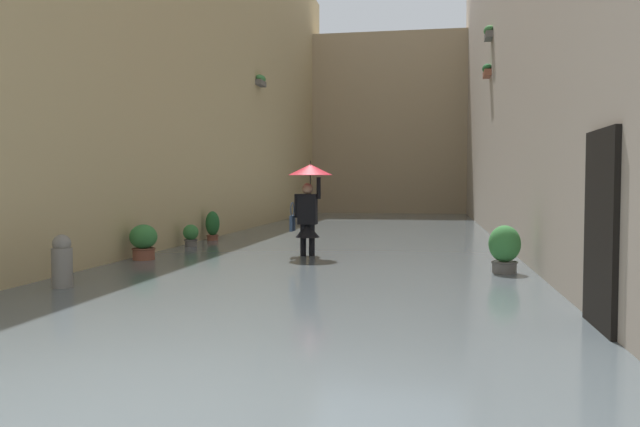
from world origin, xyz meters
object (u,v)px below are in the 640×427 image
Objects in this scene: potted_plant_near_right at (213,228)px; mooring_bollard at (62,267)px; person_wading at (309,195)px; potted_plant_far_right at (191,238)px; potted_plant_near_left at (505,252)px; potted_plant_mid_right at (144,244)px.

potted_plant_near_right is 7.43m from mooring_bollard.
person_wading is 4.43m from potted_plant_near_right.
potted_plant_near_left is (-6.70, 3.20, 0.15)m from potted_plant_far_right.
person_wading is at bearing 155.99° from potted_plant_far_right.
potted_plant_near_left reaches higher than potted_plant_mid_right.
potted_plant_near_left reaches higher than potted_plant_far_right.
potted_plant_far_right is 0.75× the size of potted_plant_near_right.
potted_plant_mid_right is 0.92× the size of mooring_bollard.
potted_plant_near_left is at bearing 144.39° from potted_plant_near_right.
potted_plant_near_left is at bearing 174.39° from potted_plant_mid_right.
mooring_bollard is at bearing 22.17° from potted_plant_near_left.
mooring_bollard is at bearing 93.68° from potted_plant_far_right.
person_wading is 4.16m from potted_plant_near_left.
mooring_bollard is at bearing 95.74° from potted_plant_mid_right.
potted_plant_far_right is (3.07, -1.37, -1.03)m from person_wading.
potted_plant_mid_right is 0.89× the size of potted_plant_near_left.
person_wading is 3.37m from potted_plant_mid_right.
person_wading reaches higher than potted_plant_near_right.
mooring_bollard is (2.69, 4.41, -0.95)m from person_wading.
potted_plant_near_left is 1.03× the size of mooring_bollard.
potted_plant_mid_right is at bearing 91.04° from potted_plant_far_right.
person_wading is 2.19× the size of potted_plant_near_left.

